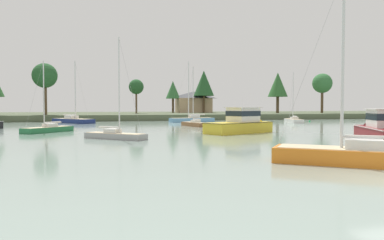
{
  "coord_description": "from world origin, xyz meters",
  "views": [
    {
      "loc": [
        -11.85,
        -12.74,
        3.17
      ],
      "look_at": [
        -2.17,
        26.58,
        1.62
      ],
      "focal_mm": 33.74,
      "sensor_mm": 36.0,
      "label": 1
    }
  ],
  "objects_px": {
    "sailboat_orange": "(355,160)",
    "cruiser_maroon": "(383,133)",
    "sailboat_grey": "(115,137)",
    "sailboat_wood": "(195,125)",
    "sailboat_green": "(48,131)",
    "mooring_buoy_green": "(310,121)",
    "sailboat_skyblue": "(192,121)",
    "sailboat_white": "(294,122)",
    "cruiser_yellow": "(245,127)",
    "sailboat_navy": "(73,122)"
  },
  "relations": [
    {
      "from": "cruiser_yellow",
      "to": "sailboat_orange",
      "type": "xyz_separation_m",
      "value": [
        -3.28,
        -23.77,
        -0.46
      ]
    },
    {
      "from": "sailboat_wood",
      "to": "mooring_buoy_green",
      "type": "bearing_deg",
      "value": 21.47
    },
    {
      "from": "mooring_buoy_green",
      "to": "sailboat_orange",
      "type": "bearing_deg",
      "value": -119.55
    },
    {
      "from": "sailboat_grey",
      "to": "cruiser_yellow",
      "type": "bearing_deg",
      "value": 17.9
    },
    {
      "from": "sailboat_grey",
      "to": "sailboat_orange",
      "type": "xyz_separation_m",
      "value": [
        12.17,
        -18.78,
        0.03
      ]
    },
    {
      "from": "cruiser_yellow",
      "to": "sailboat_green",
      "type": "relative_size",
      "value": 1.15
    },
    {
      "from": "cruiser_yellow",
      "to": "sailboat_wood",
      "type": "relative_size",
      "value": 1.05
    },
    {
      "from": "sailboat_orange",
      "to": "sailboat_grey",
      "type": "bearing_deg",
      "value": 122.93
    },
    {
      "from": "sailboat_white",
      "to": "mooring_buoy_green",
      "type": "bearing_deg",
      "value": 31.28
    },
    {
      "from": "sailboat_navy",
      "to": "sailboat_skyblue",
      "type": "bearing_deg",
      "value": -2.49
    },
    {
      "from": "sailboat_navy",
      "to": "mooring_buoy_green",
      "type": "height_order",
      "value": "sailboat_navy"
    },
    {
      "from": "sailboat_green",
      "to": "mooring_buoy_green",
      "type": "bearing_deg",
      "value": 22.25
    },
    {
      "from": "sailboat_skyblue",
      "to": "cruiser_maroon",
      "type": "bearing_deg",
      "value": -79.38
    },
    {
      "from": "sailboat_grey",
      "to": "cruiser_maroon",
      "type": "distance_m",
      "value": 25.21
    },
    {
      "from": "sailboat_grey",
      "to": "sailboat_green",
      "type": "distance_m",
      "value": 13.37
    },
    {
      "from": "sailboat_white",
      "to": "sailboat_green",
      "type": "height_order",
      "value": "sailboat_white"
    },
    {
      "from": "sailboat_orange",
      "to": "sailboat_wood",
      "type": "bearing_deg",
      "value": 88.79
    },
    {
      "from": "sailboat_white",
      "to": "sailboat_green",
      "type": "bearing_deg",
      "value": -159.05
    },
    {
      "from": "sailboat_navy",
      "to": "sailboat_skyblue",
      "type": "relative_size",
      "value": 0.96
    },
    {
      "from": "sailboat_skyblue",
      "to": "sailboat_wood",
      "type": "bearing_deg",
      "value": -102.27
    },
    {
      "from": "sailboat_white",
      "to": "sailboat_skyblue",
      "type": "bearing_deg",
      "value": 157.71
    },
    {
      "from": "sailboat_white",
      "to": "sailboat_skyblue",
      "type": "relative_size",
      "value": 0.82
    },
    {
      "from": "mooring_buoy_green",
      "to": "cruiser_yellow",
      "type": "bearing_deg",
      "value": -134.03
    },
    {
      "from": "sailboat_orange",
      "to": "cruiser_maroon",
      "type": "bearing_deg",
      "value": 43.6
    },
    {
      "from": "sailboat_skyblue",
      "to": "sailboat_navy",
      "type": "bearing_deg",
      "value": 177.51
    },
    {
      "from": "cruiser_yellow",
      "to": "sailboat_white",
      "type": "xyz_separation_m",
      "value": [
        19.1,
        22.14,
        -0.5
      ]
    },
    {
      "from": "sailboat_skyblue",
      "to": "mooring_buoy_green",
      "type": "distance_m",
      "value": 24.27
    },
    {
      "from": "cruiser_maroon",
      "to": "sailboat_orange",
      "type": "height_order",
      "value": "sailboat_orange"
    },
    {
      "from": "cruiser_maroon",
      "to": "mooring_buoy_green",
      "type": "xyz_separation_m",
      "value": [
        16.02,
        37.93,
        -0.59
      ]
    },
    {
      "from": "sailboat_wood",
      "to": "cruiser_maroon",
      "type": "bearing_deg",
      "value": -67.82
    },
    {
      "from": "sailboat_green",
      "to": "sailboat_white",
      "type": "bearing_deg",
      "value": 20.95
    },
    {
      "from": "cruiser_yellow",
      "to": "sailboat_white",
      "type": "relative_size",
      "value": 1.0
    },
    {
      "from": "cruiser_yellow",
      "to": "sailboat_navy",
      "type": "bearing_deg",
      "value": 125.77
    },
    {
      "from": "mooring_buoy_green",
      "to": "sailboat_grey",
      "type": "bearing_deg",
      "value": -142.75
    },
    {
      "from": "sailboat_orange",
      "to": "sailboat_skyblue",
      "type": "distance_m",
      "value": 53.58
    },
    {
      "from": "mooring_buoy_green",
      "to": "sailboat_skyblue",
      "type": "bearing_deg",
      "value": 170.18
    },
    {
      "from": "sailboat_wood",
      "to": "sailboat_orange",
      "type": "distance_m",
      "value": 38.62
    },
    {
      "from": "sailboat_navy",
      "to": "sailboat_grey",
      "type": "bearing_deg",
      "value": -79.44
    },
    {
      "from": "cruiser_yellow",
      "to": "sailboat_skyblue",
      "type": "xyz_separation_m",
      "value": [
        0.76,
        29.66,
        -0.44
      ]
    },
    {
      "from": "cruiser_yellow",
      "to": "mooring_buoy_green",
      "type": "bearing_deg",
      "value": 45.97
    },
    {
      "from": "cruiser_maroon",
      "to": "sailboat_green",
      "type": "relative_size",
      "value": 1.22
    },
    {
      "from": "cruiser_yellow",
      "to": "sailboat_navy",
      "type": "xyz_separation_m",
      "value": [
        -22.09,
        30.65,
        -0.45
      ]
    },
    {
      "from": "sailboat_wood",
      "to": "sailboat_white",
      "type": "bearing_deg",
      "value": 18.68
    },
    {
      "from": "sailboat_navy",
      "to": "sailboat_white",
      "type": "relative_size",
      "value": 1.18
    },
    {
      "from": "sailboat_white",
      "to": "cruiser_maroon",
      "type": "relative_size",
      "value": 0.94
    },
    {
      "from": "cruiser_maroon",
      "to": "sailboat_orange",
      "type": "relative_size",
      "value": 0.99
    },
    {
      "from": "sailboat_wood",
      "to": "sailboat_skyblue",
      "type": "relative_size",
      "value": 0.78
    },
    {
      "from": "sailboat_navy",
      "to": "sailboat_green",
      "type": "xyz_separation_m",
      "value": [
        -0.98,
        -24.66,
        -0.06
      ]
    },
    {
      "from": "cruiser_yellow",
      "to": "sailboat_grey",
      "type": "bearing_deg",
      "value": -162.1
    },
    {
      "from": "cruiser_maroon",
      "to": "sailboat_skyblue",
      "type": "bearing_deg",
      "value": 100.62
    }
  ]
}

